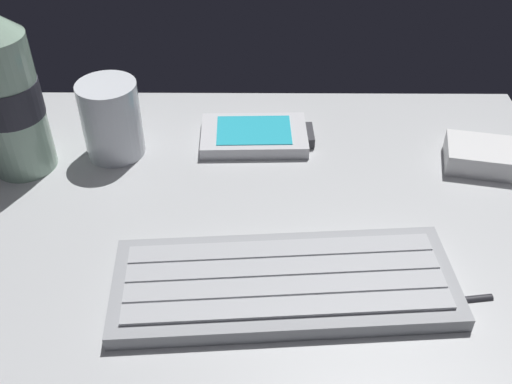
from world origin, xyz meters
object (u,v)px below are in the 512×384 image
at_px(juice_cup, 109,122).
at_px(stylus_pen, 435,300).
at_px(handheld_device, 253,135).
at_px(charger_block, 476,156).
at_px(keyboard, 281,282).
at_px(water_bottle, 2,92).

bearing_deg(juice_cup, stylus_pen, -35.14).
relative_size(handheld_device, juice_cup, 1.52).
distance_m(handheld_device, charger_block, 0.25).
height_order(keyboard, charger_block, charger_block).
relative_size(keyboard, juice_cup, 3.49).
bearing_deg(keyboard, charger_block, 40.03).
relative_size(water_bottle, stylus_pen, 2.19).
bearing_deg(handheld_device, water_bottle, -168.95).
height_order(keyboard, stylus_pen, keyboard).
relative_size(juice_cup, water_bottle, 0.41).
relative_size(keyboard, charger_block, 4.24).
distance_m(keyboard, water_bottle, 0.34).
distance_m(keyboard, stylus_pen, 0.13).
bearing_deg(water_bottle, charger_block, 0.45).
distance_m(juice_cup, water_bottle, 0.11).
xyz_separation_m(handheld_device, water_bottle, (-0.25, -0.05, 0.08)).
bearing_deg(charger_block, juice_cup, 176.86).
xyz_separation_m(handheld_device, charger_block, (0.24, -0.04, 0.00)).
bearing_deg(charger_block, stylus_pen, -114.01).
xyz_separation_m(juice_cup, stylus_pen, (0.31, -0.22, -0.04)).
bearing_deg(handheld_device, charger_block, -10.48).
bearing_deg(water_bottle, keyboard, -32.82).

